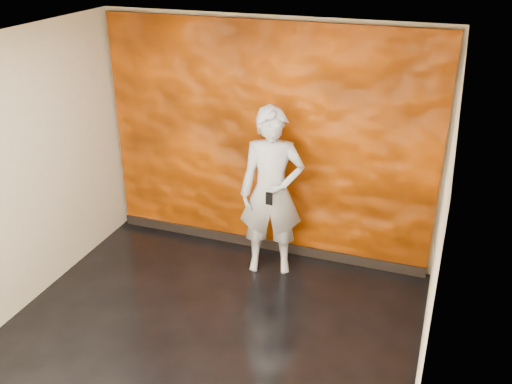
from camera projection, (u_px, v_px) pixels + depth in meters
The scene contains 5 objects.
room at pixel (193, 216), 4.88m from camera, with size 4.02×4.02×2.81m.
feature_wall at pixel (266, 143), 6.55m from camera, with size 3.90×0.06×2.75m, color #CD4C00.
baseboard at pixel (265, 244), 7.08m from camera, with size 3.90×0.04×0.12m, color black.
man at pixel (272, 192), 6.30m from camera, with size 0.71×0.47×1.95m, color #A8AEBA.
phone at pixel (269, 199), 6.01m from camera, with size 0.08×0.02×0.14m, color black.
Camera 1 is at (1.96, -3.89, 3.67)m, focal length 40.00 mm.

